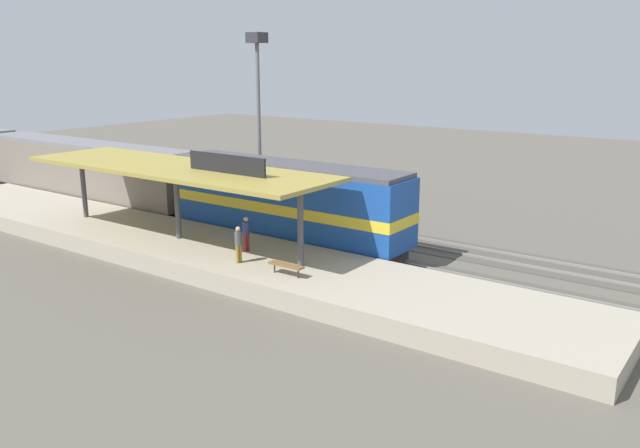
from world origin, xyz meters
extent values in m
plane|color=#5B564C|center=(2.00, 0.00, 0.00)|extent=(120.00, 120.00, 0.00)
cube|color=#4E4941|center=(0.00, 0.00, 0.02)|extent=(3.20, 110.00, 0.04)
cube|color=gray|center=(-0.72, 0.00, 0.08)|extent=(0.10, 110.00, 0.16)
cube|color=gray|center=(0.72, 0.00, 0.08)|extent=(0.10, 110.00, 0.16)
cube|color=#4E4941|center=(4.60, 0.00, 0.02)|extent=(3.20, 110.00, 0.04)
cube|color=gray|center=(3.88, 0.00, 0.08)|extent=(0.10, 110.00, 0.16)
cube|color=gray|center=(5.32, 0.00, 0.08)|extent=(0.10, 110.00, 0.16)
cube|color=#A89E89|center=(-4.60, 0.00, 0.45)|extent=(6.00, 44.00, 0.90)
cylinder|color=#47474C|center=(-4.60, -8.00, 2.70)|extent=(0.28, 0.28, 3.60)
cylinder|color=#47474C|center=(-4.60, 0.00, 2.70)|extent=(0.28, 0.28, 3.60)
cylinder|color=#47474C|center=(-4.60, 8.00, 2.70)|extent=(0.28, 0.28, 3.60)
cube|color=#A38E3D|center=(-4.60, 0.00, 4.60)|extent=(5.20, 18.00, 0.20)
cube|color=black|center=(-4.60, -3.60, 5.15)|extent=(0.12, 4.80, 0.90)
cylinder|color=#333338|center=(-6.00, -8.93, 1.11)|extent=(0.07, 0.07, 0.42)
cylinder|color=#333338|center=(-6.00, -7.63, 1.11)|extent=(0.07, 0.07, 0.42)
cube|color=brown|center=(-6.00, -8.28, 1.36)|extent=(0.44, 1.70, 0.08)
cube|color=#28282D|center=(0.00, -3.55, 0.51)|extent=(2.60, 13.60, 0.70)
cube|color=#19479E|center=(0.00, -3.55, 2.61)|extent=(2.90, 14.40, 3.50)
cube|color=#47474C|center=(0.00, -3.55, 4.48)|extent=(2.78, 14.11, 0.24)
cube|color=yellow|center=(0.00, -3.55, 2.35)|extent=(2.93, 14.43, 0.56)
cube|color=#28282D|center=(0.00, 14.45, 0.51)|extent=(2.60, 19.20, 0.70)
cube|color=slate|center=(0.00, 14.45, 2.51)|extent=(2.90, 20.00, 3.30)
cube|color=slate|center=(0.00, 14.45, 4.28)|extent=(2.78, 19.60, 0.24)
cube|color=#28282D|center=(4.60, 1.56, 0.51)|extent=(2.50, 11.20, 0.70)
cube|color=#6B6056|center=(4.60, 1.56, 2.16)|extent=(2.80, 12.00, 2.60)
cube|color=#554D45|center=(4.60, 1.56, 3.58)|extent=(2.69, 11.76, 0.24)
cylinder|color=slate|center=(7.80, 5.15, 5.50)|extent=(0.28, 0.28, 11.00)
cube|color=#333338|center=(7.80, 5.15, 11.35)|extent=(1.10, 1.10, 0.70)
cylinder|color=olive|center=(-5.96, -5.40, 1.32)|extent=(0.16, 0.16, 0.84)
cylinder|color=olive|center=(-5.78, -5.40, 1.32)|extent=(0.16, 0.16, 0.84)
cylinder|color=#4C4C51|center=(-5.87, -5.40, 2.06)|extent=(0.34, 0.34, 0.64)
sphere|color=tan|center=(-5.87, -5.40, 2.50)|extent=(0.23, 0.23, 0.23)
cylinder|color=maroon|center=(-4.39, -4.45, 1.32)|extent=(0.16, 0.16, 0.84)
cylinder|color=maroon|center=(-4.21, -4.45, 1.32)|extent=(0.16, 0.16, 0.84)
cylinder|color=navy|center=(-4.30, -4.45, 2.06)|extent=(0.34, 0.34, 0.64)
sphere|color=tan|center=(-4.30, -4.45, 2.50)|extent=(0.23, 0.23, 0.23)
camera|label=1|loc=(-26.75, -25.03, 10.02)|focal=36.42mm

